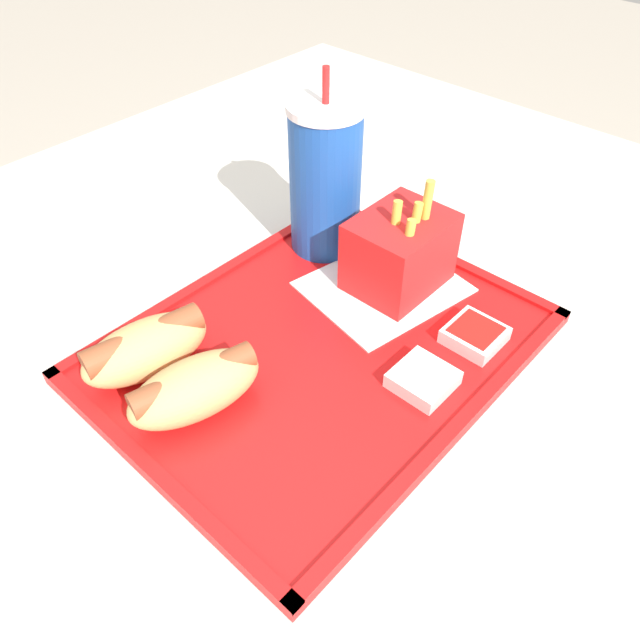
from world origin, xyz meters
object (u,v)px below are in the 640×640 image
(soda_cup, at_px, (325,179))
(sauce_cup_ketchup, at_px, (475,335))
(hot_dog_near, at_px, (195,387))
(sauce_cup_mayo, at_px, (423,379))
(hot_dog_far, at_px, (145,347))
(fries_carton, at_px, (400,252))

(soda_cup, height_order, sauce_cup_ketchup, soda_cup)
(hot_dog_near, xyz_separation_m, sauce_cup_mayo, (0.15, -0.12, -0.02))
(sauce_cup_mayo, distance_m, sauce_cup_ketchup, 0.08)
(soda_cup, relative_size, hot_dog_far, 1.60)
(hot_dog_far, xyz_separation_m, fries_carton, (0.25, -0.09, 0.01))
(soda_cup, bearing_deg, hot_dog_far, -177.03)
(fries_carton, bearing_deg, hot_dog_far, 159.92)
(hot_dog_far, bearing_deg, sauce_cup_mayo, -52.28)
(hot_dog_far, bearing_deg, sauce_cup_ketchup, -40.79)
(soda_cup, bearing_deg, sauce_cup_mayo, -115.96)
(soda_cup, xyz_separation_m, hot_dog_far, (-0.25, -0.01, -0.06))
(hot_dog_near, height_order, sauce_cup_mayo, hot_dog_near)
(sauce_cup_ketchup, bearing_deg, sauce_cup_mayo, 177.47)
(soda_cup, bearing_deg, fries_carton, -91.37)
(fries_carton, bearing_deg, sauce_cup_mayo, -133.61)
(fries_carton, distance_m, sauce_cup_ketchup, 0.11)
(hot_dog_near, relative_size, fries_carton, 1.06)
(hot_dog_far, bearing_deg, fries_carton, -20.08)
(sauce_cup_ketchup, bearing_deg, hot_dog_near, 150.51)
(soda_cup, relative_size, hot_dog_near, 1.58)
(fries_carton, relative_size, sauce_cup_mayo, 2.39)
(hot_dog_near, bearing_deg, sauce_cup_mayo, -40.01)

